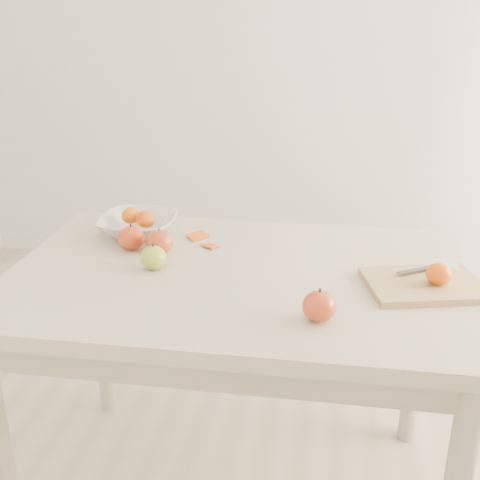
# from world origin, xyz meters

# --- Properties ---
(table) EXTENTS (1.20, 0.80, 0.75)m
(table) POSITION_xyz_m (0.00, 0.00, 0.65)
(table) COLOR beige
(table) RESTS_ON ground
(cutting_board) EXTENTS (0.32, 0.26, 0.02)m
(cutting_board) POSITION_xyz_m (0.47, -0.03, 0.76)
(cutting_board) COLOR tan
(cutting_board) RESTS_ON table
(board_tangerine) EXTENTS (0.06, 0.06, 0.05)m
(board_tangerine) POSITION_xyz_m (0.50, -0.04, 0.80)
(board_tangerine) COLOR #E43C08
(board_tangerine) RESTS_ON cutting_board
(fruit_bowl) EXTENTS (0.23, 0.23, 0.06)m
(fruit_bowl) POSITION_xyz_m (-0.34, 0.23, 0.78)
(fruit_bowl) COLOR silver
(fruit_bowl) RESTS_ON table
(bowl_tangerine_near) EXTENTS (0.06, 0.06, 0.05)m
(bowl_tangerine_near) POSITION_xyz_m (-0.37, 0.24, 0.80)
(bowl_tangerine_near) COLOR #D35407
(bowl_tangerine_near) RESTS_ON fruit_bowl
(bowl_tangerine_far) EXTENTS (0.06, 0.06, 0.05)m
(bowl_tangerine_far) POSITION_xyz_m (-0.31, 0.21, 0.80)
(bowl_tangerine_far) COLOR #CB3F07
(bowl_tangerine_far) RESTS_ON fruit_bowl
(orange_peel_a) EXTENTS (0.07, 0.07, 0.01)m
(orange_peel_a) POSITION_xyz_m (-0.15, 0.22, 0.75)
(orange_peel_a) COLOR #C9510E
(orange_peel_a) RESTS_ON table
(orange_peel_b) EXTENTS (0.06, 0.05, 0.01)m
(orange_peel_b) POSITION_xyz_m (-0.10, 0.16, 0.75)
(orange_peel_b) COLOR #C5560D
(orange_peel_b) RESTS_ON table
(paring_knife) EXTENTS (0.16, 0.09, 0.01)m
(paring_knife) POSITION_xyz_m (0.52, 0.04, 0.78)
(paring_knife) COLOR silver
(paring_knife) RESTS_ON cutting_board
(apple_green) EXTENTS (0.07, 0.07, 0.06)m
(apple_green) POSITION_xyz_m (-0.22, -0.02, 0.78)
(apple_green) COLOR olive
(apple_green) RESTS_ON table
(apple_red_b) EXTENTS (0.08, 0.08, 0.07)m
(apple_red_b) POSITION_xyz_m (-0.23, 0.09, 0.78)
(apple_red_b) COLOR maroon
(apple_red_b) RESTS_ON table
(apple_red_e) EXTENTS (0.08, 0.08, 0.07)m
(apple_red_e) POSITION_xyz_m (0.22, -0.23, 0.78)
(apple_red_e) COLOR maroon
(apple_red_e) RESTS_ON table
(apple_red_a) EXTENTS (0.08, 0.08, 0.07)m
(apple_red_a) POSITION_xyz_m (-0.32, 0.11, 0.78)
(apple_red_a) COLOR #A12414
(apple_red_a) RESTS_ON table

